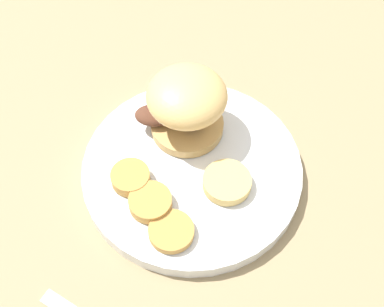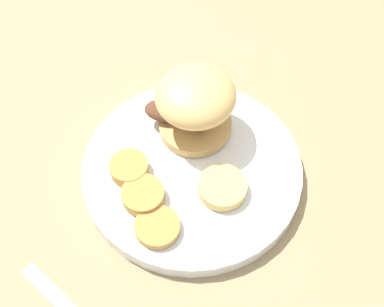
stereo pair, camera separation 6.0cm
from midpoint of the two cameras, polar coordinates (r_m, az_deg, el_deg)
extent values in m
plane|color=#937F5B|center=(0.64, -2.68, -2.52)|extent=(4.00, 4.00, 0.00)
cylinder|color=white|center=(0.63, -2.72, -2.05)|extent=(0.26, 0.26, 0.02)
torus|color=white|center=(0.62, -2.75, -1.64)|extent=(0.25, 0.25, 0.01)
cylinder|color=tan|center=(0.64, -3.17, 2.84)|extent=(0.09, 0.09, 0.01)
ellipsoid|color=brown|center=(0.63, -2.92, 4.38)|extent=(0.05, 0.06, 0.01)
ellipsoid|color=#4C281E|center=(0.64, -6.80, 4.01)|extent=(0.04, 0.04, 0.02)
ellipsoid|color=#563323|center=(0.62, -3.01, 3.26)|extent=(0.03, 0.03, 0.02)
ellipsoid|color=#563323|center=(0.64, -6.73, 3.87)|extent=(0.05, 0.05, 0.02)
ellipsoid|color=#563323|center=(0.64, -4.03, 4.92)|extent=(0.03, 0.05, 0.02)
ellipsoid|color=#DBB26B|center=(0.60, -3.41, 5.95)|extent=(0.09, 0.09, 0.05)
cylinder|color=#BC8942|center=(0.57, -5.23, -8.51)|extent=(0.05, 0.05, 0.01)
cylinder|color=#DBB766|center=(0.60, 0.91, -3.30)|extent=(0.06, 0.06, 0.01)
cylinder|color=#BC8942|center=(0.61, -9.38, -2.75)|extent=(0.04, 0.04, 0.01)
cylinder|color=#BC8942|center=(0.59, -7.37, -5.40)|extent=(0.05, 0.05, 0.01)
camera|label=1|loc=(0.03, -92.87, -4.28)|focal=50.00mm
camera|label=2|loc=(0.03, 87.13, 4.28)|focal=50.00mm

